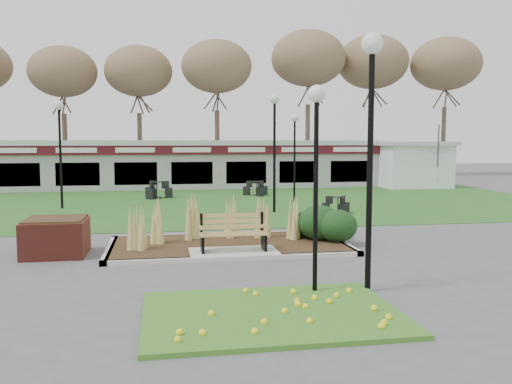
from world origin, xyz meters
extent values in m
plane|color=#515154|center=(0.00, 0.00, 0.00)|extent=(100.00, 100.00, 0.00)
cube|color=#225A1C|center=(0.00, 12.00, 0.01)|extent=(34.00, 16.00, 0.02)
cube|color=#26621C|center=(0.00, -4.60, 0.04)|extent=(4.20, 3.00, 0.08)
cube|color=black|center=(0.00, 1.20, 0.06)|extent=(6.22, 3.22, 0.12)
cube|color=#B7B7B2|center=(0.00, -0.41, 0.06)|extent=(6.40, 0.18, 0.12)
cube|color=#B7B7B2|center=(0.00, 2.81, 0.06)|extent=(6.40, 0.18, 0.12)
cube|color=#B7B7B2|center=(-3.11, 1.20, 0.06)|extent=(0.18, 3.40, 0.12)
cube|color=#B7B7B2|center=(3.11, 1.20, 0.06)|extent=(0.18, 3.40, 0.12)
cube|color=#B7B7B2|center=(0.00, 0.15, 0.07)|extent=(2.20, 1.20, 0.13)
cone|color=tan|center=(-1.90, 1.60, 0.70)|extent=(0.36, 0.36, 1.15)
cone|color=tan|center=(-0.90, 2.00, 0.70)|extent=(0.36, 0.36, 1.15)
cone|color=tan|center=(0.20, 2.20, 0.70)|extent=(0.36, 0.36, 1.15)
cone|color=tan|center=(1.10, 2.00, 0.70)|extent=(0.36, 0.36, 1.15)
cone|color=tan|center=(1.90, 1.60, 0.70)|extent=(0.36, 0.36, 1.15)
cone|color=tan|center=(-2.40, 0.80, 0.70)|extent=(0.36, 0.36, 1.15)
ellipsoid|color=black|center=(2.60, 1.40, 0.59)|extent=(1.21, 1.10, 0.99)
ellipsoid|color=black|center=(3.00, 1.00, 0.54)|extent=(1.10, 1.00, 0.90)
ellipsoid|color=black|center=(2.90, 1.90, 0.53)|extent=(1.06, 0.96, 0.86)
ellipsoid|color=black|center=(2.30, 1.90, 0.48)|extent=(0.92, 0.84, 0.76)
cube|color=#9E8347|center=(0.00, 0.15, 0.56)|extent=(1.70, 0.57, 0.04)
cube|color=#9E8347|center=(0.00, 0.46, 0.84)|extent=(1.70, 0.13, 0.44)
cube|color=black|center=(-0.78, 0.15, 0.34)|extent=(0.06, 0.55, 0.42)
cube|color=black|center=(0.78, 0.15, 0.34)|extent=(0.06, 0.55, 0.42)
cube|color=black|center=(-0.78, 0.45, 0.81)|extent=(0.06, 0.06, 0.50)
cube|color=black|center=(0.78, 0.45, 0.81)|extent=(0.06, 0.06, 0.50)
cube|color=#9E8347|center=(-0.82, 0.13, 0.74)|extent=(0.05, 0.50, 0.04)
cube|color=#9E8347|center=(0.82, 0.13, 0.74)|extent=(0.05, 0.50, 0.04)
cube|color=maroon|center=(-4.40, 1.00, 0.45)|extent=(1.50, 1.50, 0.90)
cube|color=black|center=(-4.40, 1.00, 0.92)|extent=(1.40, 1.40, 0.06)
cube|color=gray|center=(0.00, 20.00, 1.30)|extent=(24.00, 3.00, 2.60)
cube|color=#4B1018|center=(0.00, 18.45, 2.35)|extent=(24.00, 0.18, 0.55)
cube|color=silver|center=(0.00, 20.00, 2.75)|extent=(24.60, 3.40, 0.30)
cube|color=silver|center=(0.00, 18.34, 2.35)|extent=(22.00, 0.02, 0.28)
cube|color=black|center=(0.00, 18.55, 1.00)|extent=(22.00, 0.10, 1.30)
cube|color=white|center=(13.50, 18.00, 1.30)|extent=(4.00, 3.00, 2.60)
cube|color=silver|center=(13.50, 18.00, 2.70)|extent=(4.40, 3.40, 0.25)
cylinder|color=#47382B|center=(-9.00, 28.00, 2.59)|extent=(0.36, 0.36, 5.17)
ellipsoid|color=brown|center=(-9.00, 28.00, 8.39)|extent=(5.24, 5.24, 3.93)
cylinder|color=#47382B|center=(-3.00, 28.00, 2.59)|extent=(0.36, 0.36, 5.17)
ellipsoid|color=brown|center=(-3.00, 28.00, 8.39)|extent=(5.24, 5.24, 3.93)
cylinder|color=#47382B|center=(3.00, 28.00, 2.59)|extent=(0.36, 0.36, 5.17)
ellipsoid|color=brown|center=(3.00, 28.00, 8.39)|extent=(5.24, 5.24, 3.93)
cylinder|color=#47382B|center=(9.00, 28.00, 2.59)|extent=(0.36, 0.36, 5.17)
ellipsoid|color=brown|center=(9.00, 28.00, 8.39)|extent=(5.24, 5.24, 3.93)
cylinder|color=#47382B|center=(15.00, 28.00, 2.59)|extent=(0.36, 0.36, 5.17)
ellipsoid|color=brown|center=(15.00, 28.00, 8.39)|extent=(5.24, 5.24, 3.93)
cylinder|color=#47382B|center=(21.00, 28.00, 2.59)|extent=(0.36, 0.36, 5.17)
ellipsoid|color=brown|center=(21.00, 28.00, 8.39)|extent=(5.24, 5.24, 3.93)
cylinder|color=black|center=(2.10, -3.50, 2.24)|extent=(0.11, 0.11, 4.48)
sphere|color=white|center=(2.10, -3.50, 4.66)|extent=(0.40, 0.40, 0.40)
cylinder|color=black|center=(1.06, -3.50, 1.80)|extent=(0.09, 0.09, 3.59)
sphere|color=white|center=(1.06, -3.50, 3.74)|extent=(0.32, 0.32, 0.32)
cylinder|color=black|center=(-5.93, 10.74, 2.09)|extent=(0.10, 0.10, 4.17)
sphere|color=white|center=(-5.93, 10.74, 4.34)|extent=(0.38, 0.38, 0.38)
cylinder|color=black|center=(4.28, 11.05, 1.89)|extent=(0.09, 0.09, 3.78)
sphere|color=white|center=(4.28, 11.05, 3.93)|extent=(0.34, 0.34, 0.34)
cylinder|color=black|center=(2.70, 8.03, 2.18)|extent=(0.11, 0.11, 4.35)
sphere|color=white|center=(2.70, 8.03, 4.52)|extent=(0.39, 0.39, 0.39)
cylinder|color=black|center=(-2.01, 14.29, 0.04)|extent=(0.48, 0.48, 0.03)
cylinder|color=black|center=(-2.01, 14.29, 0.42)|extent=(0.05, 0.05, 0.78)
cylinder|color=black|center=(-2.01, 14.29, 0.83)|extent=(0.65, 0.65, 0.03)
cube|color=black|center=(-1.41, 14.33, 0.27)|extent=(0.39, 0.39, 0.50)
cube|color=black|center=(-2.34, 14.79, 0.27)|extent=(0.51, 0.51, 0.50)
cube|color=black|center=(-2.28, 13.76, 0.27)|extent=(0.50, 0.50, 0.50)
cylinder|color=black|center=(5.11, 7.27, 0.03)|extent=(0.38, 0.38, 0.03)
cylinder|color=black|center=(5.11, 7.27, 0.34)|extent=(0.04, 0.04, 0.62)
cylinder|color=black|center=(5.11, 7.27, 0.66)|extent=(0.52, 0.52, 0.02)
cube|color=black|center=(5.49, 7.56, 0.22)|extent=(0.41, 0.41, 0.40)
cube|color=black|center=(4.68, 7.45, 0.22)|extent=(0.38, 0.38, 0.40)
cube|color=black|center=(5.18, 6.80, 0.22)|extent=(0.33, 0.33, 0.40)
cylinder|color=black|center=(3.16, 14.73, 0.03)|extent=(0.43, 0.43, 0.03)
cylinder|color=black|center=(3.16, 14.73, 0.38)|extent=(0.05, 0.05, 0.70)
cylinder|color=black|center=(3.16, 14.73, 0.74)|extent=(0.59, 0.59, 0.02)
cube|color=black|center=(3.57, 15.07, 0.24)|extent=(0.47, 0.47, 0.45)
cube|color=black|center=(2.65, 14.92, 0.24)|extent=(0.43, 0.43, 0.45)
cube|color=black|center=(3.24, 14.20, 0.24)|extent=(0.38, 0.38, 0.45)
cylinder|color=black|center=(12.67, 13.43, 1.10)|extent=(0.06, 0.06, 2.20)
imported|color=blue|center=(12.67, 13.43, 1.66)|extent=(2.29, 2.33, 1.90)
imported|color=black|center=(-8.90, 24.12, 0.76)|extent=(4.91, 3.26, 1.53)
camera|label=1|loc=(-1.75, -13.12, 2.89)|focal=38.00mm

